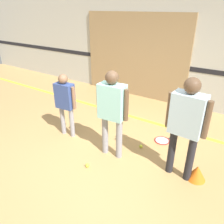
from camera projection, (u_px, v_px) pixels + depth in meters
name	position (u px, v px, depth m)	size (l,w,h in m)	color
ground_plane	(102.00, 151.00, 4.12)	(16.00, 16.00, 0.00)	tan
wall_back	(169.00, 43.00, 5.64)	(16.00, 0.07, 3.20)	beige
wall_panel	(134.00, 56.00, 6.26)	(3.18, 0.05, 2.33)	#9E7F56
floor_stripe	(140.00, 119.00, 5.28)	(14.40, 0.10, 0.01)	yellow
person_instructor	(112.00, 106.00, 3.61)	(0.60, 0.27, 1.57)	gray
person_student_left	(65.00, 99.00, 4.30)	(0.50, 0.23, 1.32)	gray
person_student_right	(187.00, 120.00, 3.11)	(0.62, 0.28, 1.63)	#232328
racket_spare_on_floor	(163.00, 140.00, 4.43)	(0.42, 0.51, 0.03)	red
tennis_ball_near_instructor	(87.00, 165.00, 3.70)	(0.07, 0.07, 0.07)	#CCE038
tennis_ball_by_spare_racket	(173.00, 142.00, 4.34)	(0.07, 0.07, 0.07)	#CCE038
tennis_ball_stray_left	(141.00, 146.00, 4.20)	(0.07, 0.07, 0.07)	#CCE038
training_cone	(197.00, 173.00, 3.41)	(0.29, 0.29, 0.25)	orange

